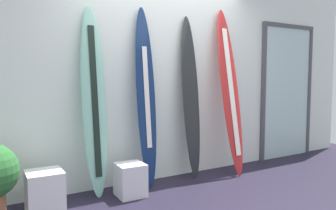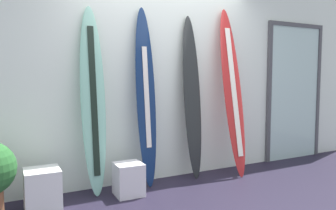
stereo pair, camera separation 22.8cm
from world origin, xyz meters
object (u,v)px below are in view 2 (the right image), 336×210
surfboard_charcoal (192,97)px  display_block_left (42,190)px  display_block_center (129,179)px  surfboard_crimson (233,93)px  glass_door (294,90)px  surfboard_navy (146,97)px  surfboard_seafoam (93,101)px

surfboard_charcoal → display_block_left: 2.08m
display_block_center → surfboard_crimson: bearing=4.5°
display_block_left → display_block_center: (0.90, -0.01, -0.02)m
surfboard_charcoal → glass_door: size_ratio=0.98×
surfboard_charcoal → glass_door: (2.00, 0.13, 0.06)m
display_block_left → glass_door: glass_door is taller
surfboard_charcoal → glass_door: bearing=3.6°
display_block_center → surfboard_navy: bearing=36.0°
surfboard_charcoal → glass_door: glass_door is taller
surfboard_seafoam → surfboard_crimson: (1.86, -0.11, 0.05)m
surfboard_navy → surfboard_crimson: (1.22, -0.11, 0.03)m
surfboard_seafoam → display_block_left: (-0.58, -0.22, -0.85)m
surfboard_navy → display_block_left: surfboard_navy is taller
display_block_left → surfboard_crimson: bearing=2.7°
surfboard_crimson → surfboard_navy: bearing=174.8°
display_block_left → glass_door: size_ratio=0.19×
surfboard_seafoam → display_block_center: surfboard_seafoam is taller
surfboard_crimson → display_block_left: size_ratio=5.47×
surfboard_navy → surfboard_charcoal: bearing=1.6°
surfboard_navy → glass_door: (2.66, 0.14, 0.04)m
surfboard_crimson → display_block_center: size_ratio=6.19×
surfboard_navy → display_block_left: bearing=-169.5°
surfboard_navy → surfboard_crimson: surfboard_crimson is taller
surfboard_charcoal → surfboard_crimson: size_ratio=0.94×
glass_door → display_block_center: bearing=-172.8°
glass_door → surfboard_crimson: bearing=-170.0°
surfboard_charcoal → display_block_left: bearing=-172.6°
surfboard_navy → surfboard_charcoal: 0.66m
surfboard_seafoam → display_block_center: 0.96m
display_block_left → surfboard_navy: bearing=10.5°
surfboard_charcoal → surfboard_crimson: (0.55, -0.13, 0.05)m
surfboard_crimson → display_block_center: 1.80m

